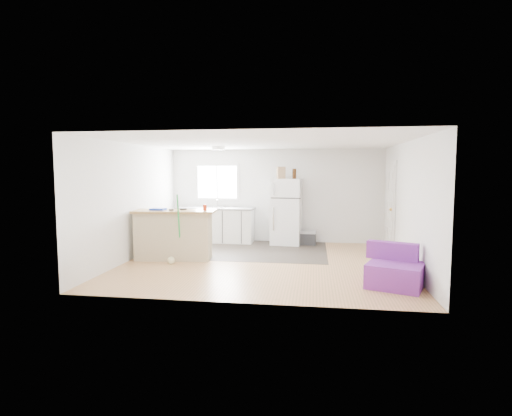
{
  "coord_description": "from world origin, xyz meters",
  "views": [
    {
      "loc": [
        1.0,
        -7.83,
        1.84
      ],
      "look_at": [
        -0.25,
        0.7,
        1.04
      ],
      "focal_mm": 28.0,
      "sensor_mm": 36.0,
      "label": 1
    }
  ],
  "objects": [
    {
      "name": "room",
      "position": [
        0.0,
        0.0,
        1.2
      ],
      "size": [
        5.51,
        5.01,
        2.41
      ],
      "color": "#A67A45",
      "rests_on": "ground"
    },
    {
      "name": "vinyl_zone",
      "position": [
        -0.73,
        1.25,
        0.0
      ],
      "size": [
        4.05,
        2.5,
        0.0
      ],
      "primitive_type": "cube",
      "color": "#2F2823",
      "rests_on": "floor"
    },
    {
      "name": "window",
      "position": [
        -1.55,
        2.49,
        1.55
      ],
      "size": [
        1.18,
        0.06,
        0.98
      ],
      "color": "white",
      "rests_on": "back_wall"
    },
    {
      "name": "interior_door",
      "position": [
        2.72,
        1.55,
        1.02
      ],
      "size": [
        0.11,
        0.92,
        2.1
      ],
      "color": "white",
      "rests_on": "right_wall"
    },
    {
      "name": "ceiling_fixture",
      "position": [
        -1.2,
        1.2,
        2.36
      ],
      "size": [
        0.3,
        0.3,
        0.07
      ],
      "primitive_type": "cylinder",
      "color": "white",
      "rests_on": "ceiling"
    },
    {
      "name": "kitchen_cabinets",
      "position": [
        -1.52,
        2.19,
        0.46
      ],
      "size": [
        2.01,
        0.64,
        1.17
      ],
      "rotation": [
        0.0,
        0.0,
        -0.01
      ],
      "color": "white",
      "rests_on": "floor"
    },
    {
      "name": "peninsula",
      "position": [
        -1.89,
        0.06,
        0.52
      ],
      "size": [
        1.73,
        0.8,
        1.03
      ],
      "rotation": [
        0.0,
        0.0,
        0.1
      ],
      "color": "tan",
      "rests_on": "floor"
    },
    {
      "name": "refrigerator",
      "position": [
        0.32,
        2.14,
        0.82
      ],
      "size": [
        0.78,
        0.75,
        1.65
      ],
      "rotation": [
        0.0,
        0.0,
        -0.09
      ],
      "color": "white",
      "rests_on": "floor"
    },
    {
      "name": "cooler",
      "position": [
        0.84,
        2.12,
        0.18
      ],
      "size": [
        0.47,
        0.34,
        0.35
      ],
      "rotation": [
        0.0,
        0.0,
        -0.07
      ],
      "color": "#2B2C2E",
      "rests_on": "floor"
    },
    {
      "name": "purple_seat",
      "position": [
        2.29,
        -1.32,
        0.24
      ],
      "size": [
        1.04,
        1.03,
        0.67
      ],
      "rotation": [
        0.0,
        0.0,
        -0.37
      ],
      "color": "purple",
      "rests_on": "floor"
    },
    {
      "name": "cleaner_jug",
      "position": [
        -1.3,
        0.01,
        0.13
      ],
      "size": [
        0.15,
        0.12,
        0.3
      ],
      "rotation": [
        0.0,
        0.0,
        -0.16
      ],
      "color": "white",
      "rests_on": "floor"
    },
    {
      "name": "mop",
      "position": [
        -1.77,
        -0.33,
        0.23
      ],
      "size": [
        0.26,
        0.39,
        1.4
      ],
      "rotation": [
        0.0,
        0.0,
        0.18
      ],
      "color": "green",
      "rests_on": "floor"
    },
    {
      "name": "red_cup",
      "position": [
        -1.23,
        0.12,
        1.09
      ],
      "size": [
        0.09,
        0.09,
        0.12
      ],
      "primitive_type": "cylinder",
      "rotation": [
        0.0,
        0.0,
        0.07
      ],
      "color": "red",
      "rests_on": "peninsula"
    },
    {
      "name": "blue_tray",
      "position": [
        -2.21,
        0.04,
        1.05
      ],
      "size": [
        0.32,
        0.24,
        0.04
      ],
      "primitive_type": "cube",
      "rotation": [
        0.0,
        0.0,
        -0.08
      ],
      "color": "#1331B5",
      "rests_on": "peninsula"
    },
    {
      "name": "tool_a",
      "position": [
        -1.71,
        0.16,
        1.05
      ],
      "size": [
        0.15,
        0.1,
        0.03
      ],
      "primitive_type": "cube",
      "rotation": [
        0.0,
        0.0,
        0.39
      ],
      "color": "black",
      "rests_on": "peninsula"
    },
    {
      "name": "tool_b",
      "position": [
        -1.9,
        -0.03,
        1.04
      ],
      "size": [
        0.11,
        0.06,
        0.03
      ],
      "primitive_type": "cube",
      "rotation": [
        0.0,
        0.0,
        0.17
      ],
      "color": "black",
      "rests_on": "peninsula"
    },
    {
      "name": "cardboard_box",
      "position": [
        0.18,
        2.12,
        1.8
      ],
      "size": [
        0.22,
        0.17,
        0.3
      ],
      "primitive_type": "cube",
      "rotation": [
        0.0,
        0.0,
        0.4
      ],
      "color": "tan",
      "rests_on": "refrigerator"
    },
    {
      "name": "bottle_left",
      "position": [
        0.49,
        2.08,
        1.77
      ],
      "size": [
        0.08,
        0.08,
        0.25
      ],
      "primitive_type": "cylinder",
      "rotation": [
        0.0,
        0.0,
        -0.18
      ],
      "color": "#321A09",
      "rests_on": "refrigerator"
    },
    {
      "name": "bottle_right",
      "position": [
        0.52,
        2.09,
        1.77
      ],
      "size": [
        0.08,
        0.08,
        0.25
      ],
      "primitive_type": "cylinder",
      "rotation": [
        0.0,
        0.0,
        -0.22
      ],
      "color": "#321A09",
      "rests_on": "refrigerator"
    }
  ]
}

